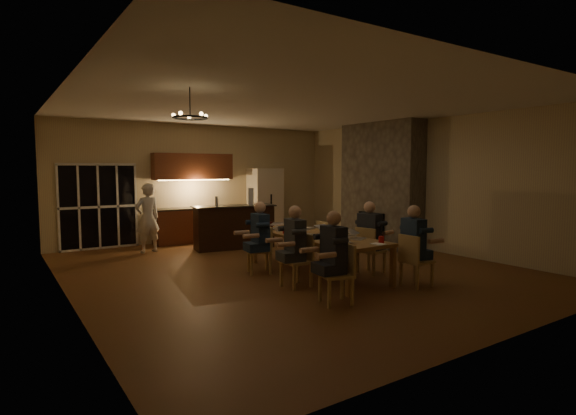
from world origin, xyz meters
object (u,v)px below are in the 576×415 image
Objects in this scene: person_left_near at (333,257)px; standing_person at (148,218)px; laptop_e at (277,223)px; refrigerator at (265,202)px; plate_near at (350,236)px; chair_left_mid at (296,261)px; chair_right_mid at (371,250)px; chair_left_far at (259,250)px; can_cola at (271,224)px; bar_blender at (251,196)px; can_silver at (340,236)px; laptop_c at (304,229)px; chair_left_near at (336,274)px; plate_far at (308,228)px; chair_right_near at (417,260)px; person_left_far at (260,238)px; bar_island at (234,227)px; person_right_near at (413,245)px; redcup_mid at (285,230)px; person_right_mid at (369,238)px; laptop_d at (327,228)px; mug_back at (277,229)px; bar_bottle at (217,201)px; chandelier at (190,118)px; plate_left at (337,243)px; laptop_f at (296,222)px; redcup_far at (286,224)px; laptop_b at (358,233)px; chair_right_far at (331,242)px; dining_table at (316,254)px; mug_front at (333,236)px; redcup_near at (381,240)px; person_left_mid at (295,246)px; laptop_a at (342,236)px.

person_left_near is 0.84× the size of standing_person.
refrigerator is at bearing -107.20° from laptop_e.
plate_near is at bearing -104.13° from refrigerator.
chair_right_mid is at bearing 87.26° from chair_left_mid.
can_cola is at bearing 155.13° from chair_left_far.
can_silver is at bearing -71.28° from bar_blender.
bar_blender is at bearing -110.53° from laptop_c.
plate_far is at bearing 168.23° from chair_left_near.
chair_right_near is 2.86m from person_left_far.
chair_left_near is (-0.86, -5.00, -0.10)m from bar_island.
person_right_near reaches higher than redcup_mid.
person_right_near reaches higher than chair_left_far.
person_right_mid is 0.81m from laptop_d.
bar_bottle is (-0.15, 2.54, 0.40)m from mug_back.
chair_left_mid is 1.19m from redcup_mid.
refrigerator is 16.67× the size of can_cola.
can_silver is at bearing -8.61° from chandelier.
can_cola is 0.53× the size of plate_left.
laptop_e and laptop_f have the same top height.
redcup_far reaches higher than plate_far.
chair_right_near is 2.08× the size of bar_blender.
person_left_near is at bearing -175.36° from laptop_b.
bar_bottle is (-2.23, -1.44, 0.20)m from refrigerator.
chair_left_far is 1.37m from laptop_d.
chair_right_far is (0.90, -2.71, -0.10)m from bar_island.
mug_front reaches higher than dining_table.
dining_table is 0.76m from redcup_mid.
redcup_near is 0.75m from plate_left.
laptop_f is 1.72m from can_silver.
laptop_e is at bearing 165.98° from person_left_mid.
person_right_near is 1.00× the size of person_left_mid.
chandelier reaches higher than person_right_near.
laptop_d is 2.67× the size of redcup_far.
plate_left is at bearing 75.11° from laptop_c.
person_left_near reaches higher than bar_island.
chair_right_far is 0.98m from laptop_d.
chandelier is at bearing 174.65° from mug_front.
chair_left_mid is at bearing 172.96° from can_silver.
laptop_e is at bearing 170.95° from person_left_near.
laptop_e is at bearing -101.21° from laptop_c.
bar_blender is at bearing 50.08° from chandelier.
refrigerator is 5.03m from laptop_d.
refrigerator is 6.25× the size of laptop_a.
laptop_e is 0.68m from redcup_mid.
laptop_d is (0.45, 0.95, 0.00)m from laptop_a.
can_cola is (0.22, 0.59, 0.01)m from mug_back.
person_left_near is at bearing -97.06° from laptop_f.
bar_island is 3.26m from laptop_c.
chair_left_near reaches higher than mug_front.
chair_left_near is at bearing -96.66° from laptop_f.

